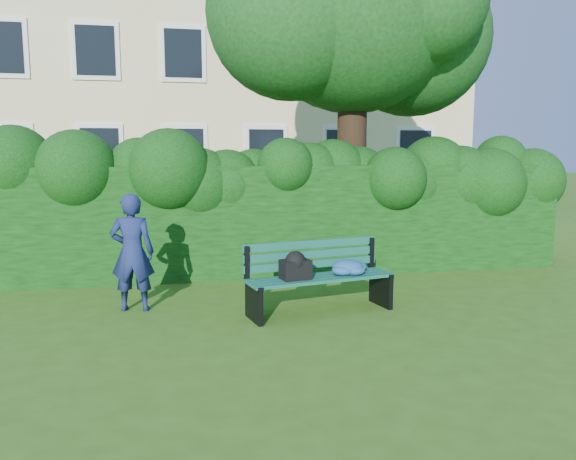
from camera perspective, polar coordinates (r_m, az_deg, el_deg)
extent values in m
plane|color=#355817|center=(7.38, 0.92, -7.97)|extent=(80.00, 80.00, 0.00)
cube|color=beige|center=(21.35, -7.46, 18.69)|extent=(16.00, 8.00, 12.00)
cube|color=white|center=(17.50, -26.41, 7.11)|extent=(1.30, 0.08, 1.60)
cube|color=black|center=(17.46, -26.44, 7.11)|extent=(1.05, 0.04, 1.35)
cube|color=white|center=(17.04, -18.53, 7.53)|extent=(1.30, 0.08, 1.60)
cube|color=black|center=(17.00, -18.55, 7.52)|extent=(1.05, 0.04, 1.35)
cube|color=white|center=(16.91, -10.36, 7.81)|extent=(1.30, 0.08, 1.60)
cube|color=black|center=(16.87, -10.36, 7.81)|extent=(1.05, 0.04, 1.35)
cube|color=white|center=(17.12, -2.23, 7.93)|extent=(1.30, 0.08, 1.60)
cube|color=black|center=(17.08, -2.21, 7.93)|extent=(1.05, 0.04, 1.35)
cube|color=white|center=(17.66, 5.55, 7.91)|extent=(1.30, 0.08, 1.60)
cube|color=black|center=(17.62, 5.59, 7.91)|extent=(1.05, 0.04, 1.35)
cube|color=white|center=(18.50, 12.75, 7.75)|extent=(1.30, 0.08, 1.60)
cube|color=black|center=(18.46, 12.80, 7.75)|extent=(1.05, 0.04, 1.35)
cube|color=white|center=(17.71, -26.99, 16.19)|extent=(1.30, 0.08, 1.60)
cube|color=black|center=(17.67, -27.03, 16.20)|extent=(1.05, 0.04, 1.35)
cube|color=white|center=(17.26, -18.96, 16.85)|extent=(1.30, 0.08, 1.60)
cube|color=black|center=(17.22, -18.98, 16.87)|extent=(1.05, 0.04, 1.35)
cube|color=white|center=(17.14, -10.61, 17.21)|extent=(1.30, 0.08, 1.60)
cube|color=black|center=(17.10, -10.61, 17.23)|extent=(1.05, 0.04, 1.35)
cube|color=white|center=(17.35, -2.29, 17.22)|extent=(1.30, 0.08, 1.60)
cube|color=black|center=(17.31, -2.26, 17.24)|extent=(1.05, 0.04, 1.35)
cube|color=white|center=(17.88, 5.68, 16.92)|extent=(1.30, 0.08, 1.60)
cube|color=black|center=(17.84, 5.72, 16.93)|extent=(1.05, 0.04, 1.35)
cube|color=white|center=(18.70, 13.03, 16.36)|extent=(1.30, 0.08, 1.60)
cube|color=black|center=(18.67, 13.08, 16.37)|extent=(1.05, 0.04, 1.35)
cube|color=black|center=(9.32, -1.93, 1.05)|extent=(10.00, 1.00, 1.80)
cylinder|color=black|center=(10.52, 6.50, 9.22)|extent=(0.54, 0.54, 4.52)
sphere|color=#153713|center=(10.85, 6.72, 22.20)|extent=(3.98, 3.98, 3.98)
sphere|color=#153713|center=(11.55, 12.51, 18.45)|extent=(2.93, 2.93, 2.93)
sphere|color=#153713|center=(10.19, 0.35, 21.10)|extent=(2.91, 2.91, 2.91)
sphere|color=#153713|center=(10.30, 13.51, 21.77)|extent=(2.16, 2.16, 2.16)
cube|color=#0E4A3E|center=(6.93, 3.99, -5.19)|extent=(1.86, 0.47, 0.04)
cube|color=#0E4A3E|center=(7.04, 3.55, -4.99)|extent=(1.86, 0.47, 0.04)
cube|color=#0E4A3E|center=(7.14, 3.12, -4.79)|extent=(1.86, 0.47, 0.04)
cube|color=#0E4A3E|center=(7.25, 2.70, -4.60)|extent=(1.86, 0.47, 0.04)
cube|color=#0E4A3E|center=(7.29, 2.44, -3.48)|extent=(1.85, 0.41, 0.10)
cube|color=#0E4A3E|center=(7.28, 2.41, -2.46)|extent=(1.85, 0.41, 0.10)
cube|color=#0E4A3E|center=(7.26, 2.38, -1.44)|extent=(1.85, 0.41, 0.10)
cube|color=black|center=(6.81, -3.48, -7.43)|extent=(0.16, 0.50, 0.44)
cube|color=black|center=(6.95, -4.22, -3.47)|extent=(0.07, 0.07, 0.45)
cube|color=black|center=(6.71, -3.35, -5.72)|extent=(0.14, 0.42, 0.05)
cube|color=black|center=(7.57, 9.41, -5.94)|extent=(0.16, 0.50, 0.44)
cube|color=black|center=(7.69, 8.45, -2.41)|extent=(0.07, 0.07, 0.45)
cube|color=black|center=(7.48, 9.65, -4.39)|extent=(0.14, 0.42, 0.05)
cube|color=white|center=(6.90, 1.07, -4.98)|extent=(0.20, 0.16, 0.02)
cube|color=black|center=(6.92, 0.76, -4.03)|extent=(0.40, 0.30, 0.24)
imported|color=#172150|center=(7.40, -15.54, -2.21)|extent=(0.59, 0.43, 1.51)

